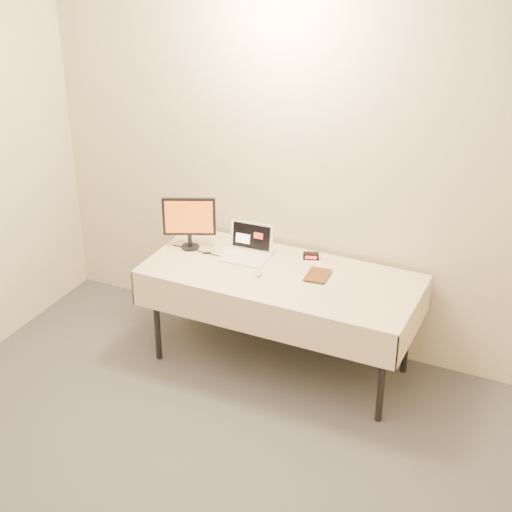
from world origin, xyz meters
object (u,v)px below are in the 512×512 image
at_px(monitor, 189,219).
at_px(book, 307,262).
at_px(table, 281,282).
at_px(laptop, 248,249).

bearing_deg(monitor, book, -26.24).
bearing_deg(monitor, table, -30.83).
distance_m(monitor, book, 0.92).
relative_size(laptop, monitor, 0.86).
bearing_deg(monitor, laptop, -16.70).
height_order(laptop, book, laptop).
height_order(monitor, book, monitor).
height_order(table, laptop, laptop).
bearing_deg(book, table, -166.11).
bearing_deg(book, laptop, 165.06).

